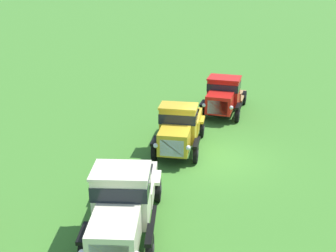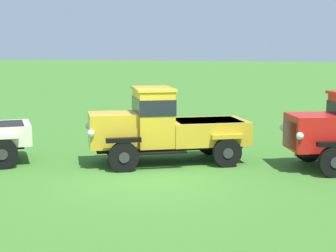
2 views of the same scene
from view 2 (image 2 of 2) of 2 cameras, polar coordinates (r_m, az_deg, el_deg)
ground_plane at (r=13.28m, az=-2.33°, el=-5.88°), size 240.00×240.00×0.00m
vintage_truck_second_in_line at (r=14.91m, az=-0.43°, el=-0.00°), size 4.83×3.57×2.21m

